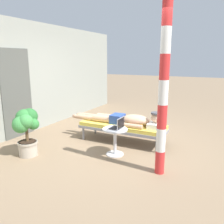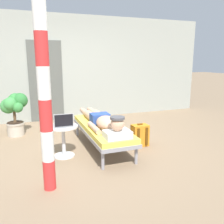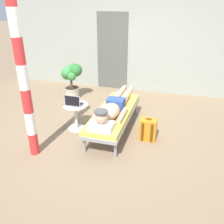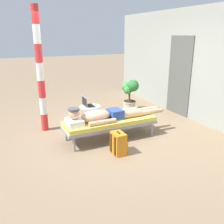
{
  "view_description": "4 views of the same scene",
  "coord_description": "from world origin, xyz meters",
  "px_view_note": "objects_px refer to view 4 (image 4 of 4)",
  "views": [
    {
      "loc": [
        -4.35,
        -1.97,
        1.82
      ],
      "look_at": [
        0.14,
        0.27,
        0.65
      ],
      "focal_mm": 37.19,
      "sensor_mm": 36.0,
      "label": 1
    },
    {
      "loc": [
        -1.12,
        -3.93,
        1.59
      ],
      "look_at": [
        0.36,
        0.07,
        0.63
      ],
      "focal_mm": 38.25,
      "sensor_mm": 36.0,
      "label": 2
    },
    {
      "loc": [
        1.29,
        -4.02,
        2.37
      ],
      "look_at": [
        0.16,
        -0.17,
        0.47
      ],
      "focal_mm": 39.02,
      "sensor_mm": 36.0,
      "label": 3
    },
    {
      "loc": [
        4.37,
        -1.97,
        2.07
      ],
      "look_at": [
        0.35,
        -0.04,
        0.64
      ],
      "focal_mm": 38.9,
      "sensor_mm": 36.0,
      "label": 4
    }
  ],
  "objects_px": {
    "side_table": "(90,113)",
    "backpack": "(119,143)",
    "potted_plant": "(130,91)",
    "lounge_chair": "(110,122)",
    "person_reclining": "(106,115)",
    "porch_post": "(40,72)",
    "laptop": "(88,104)"
  },
  "relations": [
    {
      "from": "laptop",
      "to": "porch_post",
      "type": "xyz_separation_m",
      "value": [
        -0.33,
        -0.91,
        0.74
      ]
    },
    {
      "from": "person_reclining",
      "to": "porch_post",
      "type": "xyz_separation_m",
      "value": [
        -1.05,
        -1.05,
        0.8
      ]
    },
    {
      "from": "potted_plant",
      "to": "side_table",
      "type": "bearing_deg",
      "value": -62.78
    },
    {
      "from": "lounge_chair",
      "to": "person_reclining",
      "type": "height_order",
      "value": "person_reclining"
    },
    {
      "from": "person_reclining",
      "to": "laptop",
      "type": "height_order",
      "value": "laptop"
    },
    {
      "from": "laptop",
      "to": "potted_plant",
      "type": "distance_m",
      "value": 1.72
    },
    {
      "from": "backpack",
      "to": "person_reclining",
      "type": "bearing_deg",
      "value": 173.82
    },
    {
      "from": "person_reclining",
      "to": "side_table",
      "type": "relative_size",
      "value": 4.15
    },
    {
      "from": "laptop",
      "to": "porch_post",
      "type": "height_order",
      "value": "porch_post"
    },
    {
      "from": "laptop",
      "to": "backpack",
      "type": "distance_m",
      "value": 1.46
    },
    {
      "from": "lounge_chair",
      "to": "person_reclining",
      "type": "distance_m",
      "value": 0.19
    },
    {
      "from": "side_table",
      "to": "backpack",
      "type": "bearing_deg",
      "value": 0.5
    },
    {
      "from": "potted_plant",
      "to": "porch_post",
      "type": "bearing_deg",
      "value": -80.01
    },
    {
      "from": "lounge_chair",
      "to": "potted_plant",
      "type": "height_order",
      "value": "potted_plant"
    },
    {
      "from": "laptop",
      "to": "potted_plant",
      "type": "relative_size",
      "value": 0.35
    },
    {
      "from": "potted_plant",
      "to": "backpack",
      "type": "bearing_deg",
      "value": -34.19
    },
    {
      "from": "potted_plant",
      "to": "lounge_chair",
      "type": "bearing_deg",
      "value": -41.75
    },
    {
      "from": "backpack",
      "to": "laptop",
      "type": "bearing_deg",
      "value": -177.41
    },
    {
      "from": "porch_post",
      "to": "person_reclining",
      "type": "bearing_deg",
      "value": 44.94
    },
    {
      "from": "laptop",
      "to": "porch_post",
      "type": "distance_m",
      "value": 1.22
    },
    {
      "from": "side_table",
      "to": "backpack",
      "type": "xyz_separation_m",
      "value": [
        1.41,
        0.01,
        -0.16
      ]
    },
    {
      "from": "backpack",
      "to": "porch_post",
      "type": "height_order",
      "value": "porch_post"
    },
    {
      "from": "potted_plant",
      "to": "porch_post",
      "type": "height_order",
      "value": "porch_post"
    },
    {
      "from": "side_table",
      "to": "potted_plant",
      "type": "distance_m",
      "value": 1.69
    },
    {
      "from": "lounge_chair",
      "to": "porch_post",
      "type": "distance_m",
      "value": 1.82
    },
    {
      "from": "lounge_chair",
      "to": "laptop",
      "type": "distance_m",
      "value": 0.79
    },
    {
      "from": "potted_plant",
      "to": "porch_post",
      "type": "relative_size",
      "value": 0.34
    },
    {
      "from": "porch_post",
      "to": "side_table",
      "type": "bearing_deg",
      "value": 70.91
    },
    {
      "from": "person_reclining",
      "to": "lounge_chair",
      "type": "bearing_deg",
      "value": 90.0
    },
    {
      "from": "backpack",
      "to": "potted_plant",
      "type": "relative_size",
      "value": 0.47
    },
    {
      "from": "side_table",
      "to": "porch_post",
      "type": "bearing_deg",
      "value": -109.09
    },
    {
      "from": "laptop",
      "to": "backpack",
      "type": "height_order",
      "value": "laptop"
    }
  ]
}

